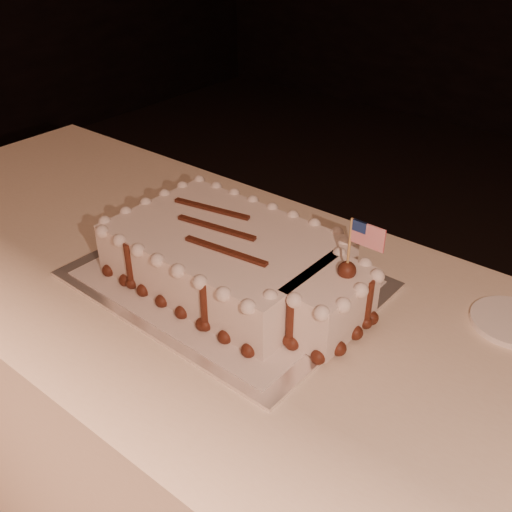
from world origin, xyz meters
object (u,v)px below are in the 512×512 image
Objects in this scene: banquet_table at (278,446)px; side_plate at (512,322)px; cake_board at (226,279)px; sheet_cake at (236,261)px.

side_plate is (0.35, 0.24, 0.38)m from banquet_table.
banquet_table is at bearing -4.45° from cake_board.
sheet_cake reaches higher than banquet_table.
banquet_table is 16.19× the size of side_plate.
cake_board is 0.55m from side_plate.
cake_board reaches higher than banquet_table.
banquet_table is 0.45m from sheet_cake.
cake_board is at bearing 174.24° from banquet_table.
side_plate is (0.47, 0.22, -0.06)m from sheet_cake.
sheet_cake reaches higher than side_plate.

